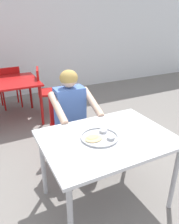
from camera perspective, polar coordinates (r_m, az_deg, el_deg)
The scene contains 9 objects.
ground_plane at distance 2.39m, azimuth 3.36°, elevation -22.44°, with size 12.00×12.00×0.05m, color slate.
back_wall at distance 5.18m, azimuth -18.76°, elevation 22.77°, with size 12.00×0.12×3.40m, color white.
table_foreground at distance 1.95m, azimuth 4.70°, elevation -8.45°, with size 1.14×0.84×0.74m.
thali_tray at distance 1.88m, azimuth 2.68°, elevation -6.62°, with size 0.33×0.33×0.03m.
chair_foreground at distance 2.74m, azimuth -6.05°, elevation -2.31°, with size 0.39×0.41×0.86m.
diner_foreground at distance 2.47m, azimuth -4.40°, elevation -0.03°, with size 0.49×0.55×1.17m.
table_background_red at distance 3.90m, azimuth -20.12°, elevation 6.70°, with size 0.89×0.95×0.72m.
chair_red_right at distance 4.00m, azimuth -11.66°, elevation 6.13°, with size 0.50×0.51×0.88m.
chair_red_far at distance 4.52m, azimuth -20.38°, elevation 6.81°, with size 0.43×0.42×0.84m.
Camera 1 is at (-0.86, -1.41, 1.70)m, focal length 34.43 mm.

